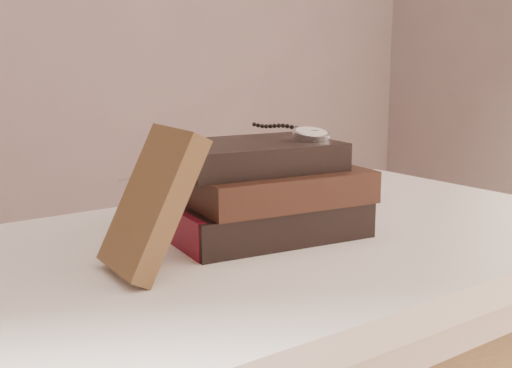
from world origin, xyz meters
TOP-DOWN VIEW (x-y plane):
  - table at (0.00, 0.35)m, footprint 1.00×0.60m
  - book_stack at (-0.03, 0.37)m, footprint 0.29×0.22m
  - journal at (-0.24, 0.31)m, footprint 0.11×0.12m
  - pocket_watch at (0.03, 0.35)m, footprint 0.06×0.16m
  - eyeglasses at (-0.12, 0.47)m, footprint 0.13×0.14m

SIDE VIEW (x-z plane):
  - table at x=0.00m, z-range 0.28..1.03m
  - book_stack at x=-0.03m, z-range 0.75..0.88m
  - eyeglasses at x=-0.12m, z-range 0.80..0.85m
  - journal at x=-0.24m, z-range 0.75..0.92m
  - pocket_watch at x=0.03m, z-range 0.88..0.90m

